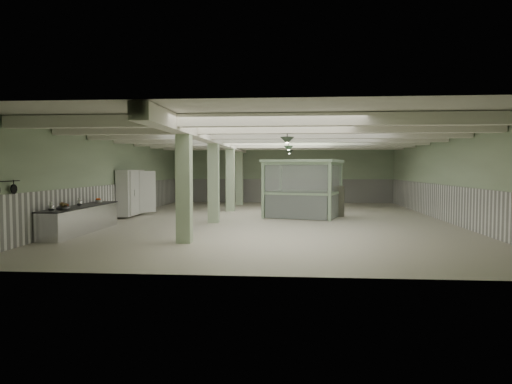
# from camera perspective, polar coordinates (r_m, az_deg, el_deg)

# --- Properties ---
(floor) EXTENTS (20.00, 20.00, 0.00)m
(floor) POSITION_cam_1_polar(r_m,az_deg,el_deg) (19.28, 2.56, -3.55)
(floor) COLOR beige
(floor) RESTS_ON ground
(ceiling) EXTENTS (14.00, 20.00, 0.02)m
(ceiling) POSITION_cam_1_polar(r_m,az_deg,el_deg) (19.21, 2.59, 7.18)
(ceiling) COLOR silver
(ceiling) RESTS_ON wall_back
(wall_back) EXTENTS (14.00, 0.02, 3.60)m
(wall_back) POSITION_cam_1_polar(r_m,az_deg,el_deg) (29.15, 3.25, 2.21)
(wall_back) COLOR #A1B893
(wall_back) RESTS_ON floor
(wall_front) EXTENTS (14.00, 0.02, 3.60)m
(wall_front) POSITION_cam_1_polar(r_m,az_deg,el_deg) (9.18, 0.41, 0.51)
(wall_front) COLOR #A1B893
(wall_front) RESTS_ON floor
(wall_left) EXTENTS (0.02, 20.00, 3.60)m
(wall_left) POSITION_cam_1_polar(r_m,az_deg,el_deg) (20.62, -17.26, 1.76)
(wall_left) COLOR #A1B893
(wall_left) RESTS_ON floor
(wall_right) EXTENTS (0.02, 20.00, 3.60)m
(wall_right) POSITION_cam_1_polar(r_m,az_deg,el_deg) (20.17, 22.88, 1.63)
(wall_right) COLOR #A1B893
(wall_right) RESTS_ON floor
(wainscot_left) EXTENTS (0.05, 19.90, 1.50)m
(wainscot_left) POSITION_cam_1_polar(r_m,az_deg,el_deg) (20.66, -17.16, -1.15)
(wainscot_left) COLOR white
(wainscot_left) RESTS_ON floor
(wainscot_right) EXTENTS (0.05, 19.90, 1.50)m
(wainscot_right) POSITION_cam_1_polar(r_m,az_deg,el_deg) (20.21, 22.75, -1.34)
(wainscot_right) COLOR white
(wainscot_right) RESTS_ON floor
(wainscot_back) EXTENTS (13.90, 0.05, 1.50)m
(wainscot_back) POSITION_cam_1_polar(r_m,az_deg,el_deg) (29.16, 3.25, 0.15)
(wainscot_back) COLOR white
(wainscot_back) RESTS_ON floor
(girder) EXTENTS (0.45, 19.90, 0.40)m
(girder) POSITION_cam_1_polar(r_m,az_deg,el_deg) (19.44, -4.85, 6.47)
(girder) COLOR white
(girder) RESTS_ON ceiling
(beam_a) EXTENTS (13.90, 0.35, 0.32)m
(beam_a) POSITION_cam_1_polar(r_m,az_deg,el_deg) (11.73, 1.31, 8.98)
(beam_a) COLOR white
(beam_a) RESTS_ON ceiling
(beam_b) EXTENTS (13.90, 0.35, 0.32)m
(beam_b) POSITION_cam_1_polar(r_m,az_deg,el_deg) (14.21, 1.89, 7.93)
(beam_b) COLOR white
(beam_b) RESTS_ON ceiling
(beam_c) EXTENTS (13.90, 0.35, 0.32)m
(beam_c) POSITION_cam_1_polar(r_m,az_deg,el_deg) (16.70, 2.29, 7.19)
(beam_c) COLOR white
(beam_c) RESTS_ON ceiling
(beam_d) EXTENTS (13.90, 0.35, 0.32)m
(beam_d) POSITION_cam_1_polar(r_m,az_deg,el_deg) (19.19, 2.59, 6.65)
(beam_d) COLOR white
(beam_d) RESTS_ON ceiling
(beam_e) EXTENTS (13.90, 0.35, 0.32)m
(beam_e) POSITION_cam_1_polar(r_m,az_deg,el_deg) (21.69, 2.81, 6.22)
(beam_e) COLOR white
(beam_e) RESTS_ON ceiling
(beam_f) EXTENTS (13.90, 0.35, 0.32)m
(beam_f) POSITION_cam_1_polar(r_m,az_deg,el_deg) (24.18, 3.00, 5.89)
(beam_f) COLOR white
(beam_f) RESTS_ON ceiling
(beam_g) EXTENTS (13.90, 0.35, 0.32)m
(beam_g) POSITION_cam_1_polar(r_m,az_deg,el_deg) (26.68, 3.14, 5.62)
(beam_g) COLOR white
(beam_g) RESTS_ON ceiling
(column_a) EXTENTS (0.42, 0.42, 3.60)m
(column_a) POSITION_cam_1_polar(r_m,az_deg,el_deg) (13.52, -8.97, 1.27)
(column_a) COLOR #A9C19B
(column_a) RESTS_ON floor
(column_b) EXTENTS (0.42, 0.42, 3.60)m
(column_b) POSITION_cam_1_polar(r_m,az_deg,el_deg) (18.42, -5.33, 1.75)
(column_b) COLOR #A9C19B
(column_b) RESTS_ON floor
(column_c) EXTENTS (0.42, 0.42, 3.60)m
(column_c) POSITION_cam_1_polar(r_m,az_deg,el_deg) (23.36, -3.23, 2.02)
(column_c) COLOR #A9C19B
(column_c) RESTS_ON floor
(column_d) EXTENTS (0.42, 0.42, 3.60)m
(column_d) POSITION_cam_1_polar(r_m,az_deg,el_deg) (27.33, -2.09, 2.16)
(column_d) COLOR #A9C19B
(column_d) RESTS_ON floor
(hook_rail) EXTENTS (0.02, 1.20, 0.02)m
(hook_rail) POSITION_cam_1_polar(r_m,az_deg,el_deg) (13.82, -28.78, 1.18)
(hook_rail) COLOR black
(hook_rail) RESTS_ON wall_left
(pendant_front) EXTENTS (0.44, 0.44, 0.22)m
(pendant_front) POSITION_cam_1_polar(r_m,az_deg,el_deg) (14.17, 3.92, 6.44)
(pendant_front) COLOR #304032
(pendant_front) RESTS_ON ceiling
(pendant_mid) EXTENTS (0.44, 0.44, 0.22)m
(pendant_mid) POSITION_cam_1_polar(r_m,az_deg,el_deg) (19.66, 4.10, 5.47)
(pendant_mid) COLOR #304032
(pendant_mid) RESTS_ON ceiling
(pendant_back) EXTENTS (0.44, 0.44, 0.22)m
(pendant_back) POSITION_cam_1_polar(r_m,az_deg,el_deg) (24.66, 4.19, 4.97)
(pendant_back) COLOR #304032
(pendant_back) RESTS_ON ceiling
(prep_counter) EXTENTS (0.80, 4.56, 0.91)m
(prep_counter) POSITION_cam_1_polar(r_m,az_deg,el_deg) (16.72, -21.02, -3.17)
(prep_counter) COLOR silver
(prep_counter) RESTS_ON floor
(pitcher_near) EXTENTS (0.26, 0.28, 0.29)m
(pitcher_near) POSITION_cam_1_polar(r_m,az_deg,el_deg) (14.95, -24.23, -1.69)
(pitcher_near) COLOR silver
(pitcher_near) RESTS_ON prep_counter
(pitcher_far) EXTENTS (0.22, 0.25, 0.29)m
(pitcher_far) POSITION_cam_1_polar(r_m,az_deg,el_deg) (16.64, -21.20, -1.19)
(pitcher_far) COLOR silver
(pitcher_far) RESTS_ON prep_counter
(veg_colander) EXTENTS (0.48, 0.48, 0.19)m
(veg_colander) POSITION_cam_1_polar(r_m,az_deg,el_deg) (15.61, -22.95, -1.66)
(veg_colander) COLOR #3F3F44
(veg_colander) RESTS_ON prep_counter
(orange_bowl) EXTENTS (0.31, 0.31, 0.09)m
(orange_bowl) POSITION_cam_1_polar(r_m,az_deg,el_deg) (18.26, -19.07, -1.10)
(orange_bowl) COLOR #B2B2B7
(orange_bowl) RESTS_ON prep_counter
(skillet_far) EXTENTS (0.04, 0.27, 0.27)m
(skillet_far) POSITION_cam_1_polar(r_m,az_deg,el_deg) (14.01, -28.02, 0.32)
(skillet_far) COLOR black
(skillet_far) RESTS_ON hook_rail
(walkin_cooler) EXTENTS (1.01, 2.23, 2.04)m
(walkin_cooler) POSITION_cam_1_polar(r_m,az_deg,el_deg) (21.46, -15.30, -0.26)
(walkin_cooler) COLOR silver
(walkin_cooler) RESTS_ON floor
(guard_booth) EXTENTS (3.83, 3.50, 2.57)m
(guard_booth) POSITION_cam_1_polar(r_m,az_deg,el_deg) (20.61, 5.92, 1.72)
(guard_booth) COLOR #9AB994
(guard_booth) RESTS_ON floor
(filing_cabinet) EXTENTS (0.54, 0.70, 1.39)m
(filing_cabinet) POSITION_cam_1_polar(r_m,az_deg,el_deg) (21.16, 10.36, -1.13)
(filing_cabinet) COLOR #565647
(filing_cabinet) RESTS_ON floor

